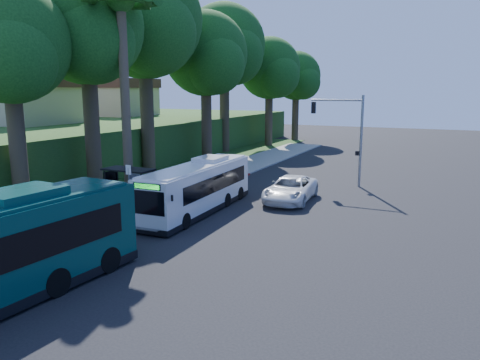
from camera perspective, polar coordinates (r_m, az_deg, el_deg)
The scene contains 18 objects.
ground at distance 29.45m, azimuth 1.24°, elevation -3.58°, with size 140.00×140.00×0.00m, color black.
sidewalk at distance 32.98m, azimuth -10.44°, elevation -2.07°, with size 4.50×70.00×0.12m, color gray.
red_curb at distance 28.53m, azimuth -11.33°, elevation -4.15°, with size 0.25×30.00×0.13m, color maroon.
grass_verge at distance 40.26m, azimuth -12.93°, elevation 0.15°, with size 8.00×70.00×0.06m, color #234719.
bus_shelter at distance 30.38m, azimuth -13.61°, elevation 0.05°, with size 3.20×1.51×2.55m.
stop_sign_pole at distance 27.54m, azimuth -13.38°, elevation -0.46°, with size 0.35×0.06×3.17m.
traffic_signal_pole at distance 37.01m, azimuth 13.05°, elevation 6.08°, with size 4.10×0.30×7.00m.
palm_tree at distance 31.90m, azimuth -14.31°, elevation 19.63°, with size 4.20×4.20×14.40m.
hillside_backdrop at distance 56.12m, azimuth -17.45°, elevation 5.41°, with size 24.00×60.00×8.80m.
tree_0 at distance 35.57m, azimuth -18.11°, elevation 16.59°, with size 8.40×8.00×15.70m.
tree_1 at distance 42.51m, azimuth -11.53°, elevation 17.97°, with size 10.50×10.00×18.26m.
tree_2 at distance 48.23m, azimuth -4.11°, elevation 14.61°, with size 8.82×8.40×15.12m.
tree_3 at distance 56.31m, azimuth -1.84°, elevation 15.64°, with size 10.08×9.60×17.28m.
tree_4 at distance 62.46m, azimuth 3.68°, elevation 13.10°, with size 8.40×8.00×14.14m.
tree_5 at distance 69.62m, azimuth 6.91°, elevation 12.19°, with size 7.35×7.00×12.86m.
tree_6 at distance 31.69m, azimuth -26.26°, elevation 14.05°, with size 7.56×7.20×13.74m.
white_bus at distance 28.66m, azimuth -5.09°, elevation -0.83°, with size 2.66×10.80×3.20m.
pickup at distance 31.63m, azimuth 6.19°, elevation -1.10°, with size 2.73×5.92×1.64m, color white.
Camera 1 is at (11.52, -26.07, 7.41)m, focal length 35.00 mm.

